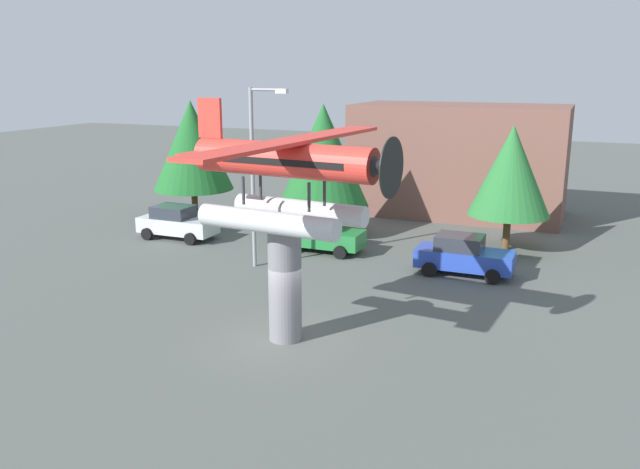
{
  "coord_description": "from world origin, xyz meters",
  "views": [
    {
      "loc": [
        8.93,
        -18.39,
        8.79
      ],
      "look_at": [
        0.0,
        3.0,
        2.91
      ],
      "focal_mm": 36.66,
      "sensor_mm": 36.0,
      "label": 1
    }
  ],
  "objects_px": {
    "display_pedestal": "(285,284)",
    "storefront_building": "(459,160)",
    "car_far_blue": "(463,255)",
    "tree_east": "(323,156)",
    "streetlight_primary": "(256,166)",
    "floatplane_monument": "(287,175)",
    "car_mid_green": "(320,234)",
    "tree_west": "(192,145)",
    "tree_center_back": "(511,171)",
    "car_near_silver": "(177,222)"
  },
  "relations": [
    {
      "from": "floatplane_monument",
      "to": "streetlight_primary",
      "type": "xyz_separation_m",
      "value": [
        -4.86,
        7.03,
        -0.89
      ]
    },
    {
      "from": "display_pedestal",
      "to": "floatplane_monument",
      "type": "height_order",
      "value": "floatplane_monument"
    },
    {
      "from": "car_mid_green",
      "to": "storefront_building",
      "type": "bearing_deg",
      "value": 68.6
    },
    {
      "from": "car_mid_green",
      "to": "streetlight_primary",
      "type": "relative_size",
      "value": 0.52
    },
    {
      "from": "car_mid_green",
      "to": "storefront_building",
      "type": "height_order",
      "value": "storefront_building"
    },
    {
      "from": "streetlight_primary",
      "to": "display_pedestal",
      "type": "bearing_deg",
      "value": -56.01
    },
    {
      "from": "car_far_blue",
      "to": "tree_east",
      "type": "distance_m",
      "value": 10.07
    },
    {
      "from": "floatplane_monument",
      "to": "tree_center_back",
      "type": "bearing_deg",
      "value": 75.62
    },
    {
      "from": "car_near_silver",
      "to": "tree_east",
      "type": "relative_size",
      "value": 0.59
    },
    {
      "from": "tree_west",
      "to": "car_near_silver",
      "type": "bearing_deg",
      "value": -70.61
    },
    {
      "from": "floatplane_monument",
      "to": "car_mid_green",
      "type": "distance_m",
      "value": 11.97
    },
    {
      "from": "floatplane_monument",
      "to": "tree_center_back",
      "type": "xyz_separation_m",
      "value": [
        5.22,
        14.43,
        -1.58
      ]
    },
    {
      "from": "car_near_silver",
      "to": "car_mid_green",
      "type": "xyz_separation_m",
      "value": [
        8.03,
        0.59,
        0.0
      ]
    },
    {
      "from": "car_far_blue",
      "to": "tree_east",
      "type": "xyz_separation_m",
      "value": [
        -8.42,
        4.3,
        3.45
      ]
    },
    {
      "from": "floatplane_monument",
      "to": "car_near_silver",
      "type": "distance_m",
      "value": 15.75
    },
    {
      "from": "display_pedestal",
      "to": "storefront_building",
      "type": "bearing_deg",
      "value": 86.45
    },
    {
      "from": "streetlight_primary",
      "to": "floatplane_monument",
      "type": "bearing_deg",
      "value": -55.33
    },
    {
      "from": "car_near_silver",
      "to": "storefront_building",
      "type": "xyz_separation_m",
      "value": [
        12.53,
        12.08,
        2.48
      ]
    },
    {
      "from": "tree_west",
      "to": "floatplane_monument",
      "type": "bearing_deg",
      "value": -47.37
    },
    {
      "from": "tree_west",
      "to": "display_pedestal",
      "type": "bearing_deg",
      "value": -47.64
    },
    {
      "from": "storefront_building",
      "to": "tree_west",
      "type": "relative_size",
      "value": 1.78
    },
    {
      "from": "car_near_silver",
      "to": "tree_center_back",
      "type": "relative_size",
      "value": 0.68
    },
    {
      "from": "display_pedestal",
      "to": "tree_center_back",
      "type": "height_order",
      "value": "tree_center_back"
    },
    {
      "from": "tree_east",
      "to": "streetlight_primary",
      "type": "bearing_deg",
      "value": -93.81
    },
    {
      "from": "display_pedestal",
      "to": "car_mid_green",
      "type": "relative_size",
      "value": 0.92
    },
    {
      "from": "car_near_silver",
      "to": "tree_center_back",
      "type": "xyz_separation_m",
      "value": [
        16.52,
        4.5,
        3.09
      ]
    },
    {
      "from": "storefront_building",
      "to": "tree_center_back",
      "type": "distance_m",
      "value": 8.58
    },
    {
      "from": "tree_west",
      "to": "streetlight_primary",
      "type": "bearing_deg",
      "value": -40.75
    },
    {
      "from": "car_mid_green",
      "to": "streetlight_primary",
      "type": "distance_m",
      "value": 5.39
    },
    {
      "from": "tree_west",
      "to": "tree_center_back",
      "type": "xyz_separation_m",
      "value": [
        17.85,
        0.71,
        -0.55
      ]
    },
    {
      "from": "tree_west",
      "to": "tree_center_back",
      "type": "relative_size",
      "value": 1.14
    },
    {
      "from": "floatplane_monument",
      "to": "display_pedestal",
      "type": "bearing_deg",
      "value": -180.0
    },
    {
      "from": "car_near_silver",
      "to": "storefront_building",
      "type": "relative_size",
      "value": 0.33
    },
    {
      "from": "storefront_building",
      "to": "tree_east",
      "type": "distance_m",
      "value": 10.06
    },
    {
      "from": "tree_west",
      "to": "tree_center_back",
      "type": "bearing_deg",
      "value": 2.28
    },
    {
      "from": "floatplane_monument",
      "to": "tree_east",
      "type": "height_order",
      "value": "floatplane_monument"
    },
    {
      "from": "display_pedestal",
      "to": "floatplane_monument",
      "type": "bearing_deg",
      "value": -5.5
    },
    {
      "from": "display_pedestal",
      "to": "car_far_blue",
      "type": "bearing_deg",
      "value": 66.3
    },
    {
      "from": "tree_east",
      "to": "display_pedestal",
      "type": "bearing_deg",
      "value": -72.67
    },
    {
      "from": "car_mid_green",
      "to": "car_far_blue",
      "type": "xyz_separation_m",
      "value": [
        7.27,
        -1.09,
        0.0
      ]
    },
    {
      "from": "display_pedestal",
      "to": "storefront_building",
      "type": "distance_m",
      "value": 22.09
    },
    {
      "from": "storefront_building",
      "to": "car_far_blue",
      "type": "bearing_deg",
      "value": -77.56
    },
    {
      "from": "floatplane_monument",
      "to": "car_far_blue",
      "type": "height_order",
      "value": "floatplane_monument"
    },
    {
      "from": "tree_center_back",
      "to": "floatplane_monument",
      "type": "bearing_deg",
      "value": -109.89
    },
    {
      "from": "storefront_building",
      "to": "tree_east",
      "type": "xyz_separation_m",
      "value": [
        -5.65,
        -8.27,
        0.97
      ]
    },
    {
      "from": "car_mid_green",
      "to": "tree_east",
      "type": "distance_m",
      "value": 4.85
    },
    {
      "from": "display_pedestal",
      "to": "streetlight_primary",
      "type": "bearing_deg",
      "value": 123.99
    },
    {
      "from": "car_far_blue",
      "to": "storefront_building",
      "type": "distance_m",
      "value": 13.11
    },
    {
      "from": "streetlight_primary",
      "to": "storefront_building",
      "type": "height_order",
      "value": "streetlight_primary"
    },
    {
      "from": "floatplane_monument",
      "to": "tree_west",
      "type": "distance_m",
      "value": 18.68
    }
  ]
}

